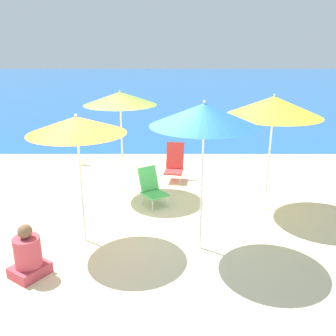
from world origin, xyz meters
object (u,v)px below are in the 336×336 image
at_px(beach_chair_red, 173,163).
at_px(person_seated_near, 27,256).
at_px(seagull, 82,160).
at_px(beach_umbrella_blue, 203,115).
at_px(beach_umbrella_orange, 75,125).
at_px(beach_chair_green, 150,187).
at_px(beach_umbrella_yellow, 272,106).
at_px(beach_umbrella_lime, 119,99).

height_order(beach_chair_red, person_seated_near, beach_chair_red).
bearing_deg(seagull, person_seated_near, -86.32).
distance_m(beach_umbrella_blue, person_seated_near, 3.17).
height_order(beach_umbrella_orange, beach_chair_green, beach_umbrella_orange).
xyz_separation_m(beach_umbrella_yellow, beach_chair_red, (-1.78, 1.67, -1.61)).
bearing_deg(seagull, beach_umbrella_yellow, -33.30).
bearing_deg(beach_umbrella_yellow, person_seated_near, -149.38).
distance_m(beach_umbrella_lime, beach_umbrella_orange, 2.26).
height_order(beach_umbrella_yellow, beach_chair_green, beach_umbrella_yellow).
height_order(beach_umbrella_yellow, beach_chair_red, beach_umbrella_yellow).
height_order(beach_umbrella_lime, beach_chair_red, beach_umbrella_lime).
xyz_separation_m(beach_umbrella_yellow, beach_umbrella_orange, (-3.32, -1.32, -0.07)).
relative_size(beach_chair_red, beach_chair_green, 1.15).
height_order(beach_umbrella_orange, seagull, beach_umbrella_orange).
relative_size(beach_umbrella_orange, seagull, 7.90).
distance_m(beach_chair_green, person_seated_near, 2.96).
distance_m(beach_umbrella_yellow, beach_chair_green, 2.81).
relative_size(beach_umbrella_blue, person_seated_near, 2.98).
bearing_deg(beach_umbrella_lime, beach_umbrella_yellow, -17.19).
bearing_deg(beach_umbrella_orange, beach_chair_green, 54.98).
bearing_deg(beach_umbrella_orange, beach_umbrella_blue, -7.31).
bearing_deg(seagull, beach_umbrella_blue, -57.18).
relative_size(beach_umbrella_lime, person_seated_near, 2.81).
bearing_deg(person_seated_near, beach_chair_red, 96.49).
relative_size(beach_umbrella_blue, beach_umbrella_orange, 1.11).
xyz_separation_m(beach_umbrella_orange, beach_chair_green, (1.04, 1.49, -1.57)).
xyz_separation_m(beach_umbrella_blue, beach_umbrella_yellow, (1.42, 1.56, -0.13)).
xyz_separation_m(beach_chair_red, person_seated_near, (-2.11, -3.97, -0.11)).
distance_m(beach_umbrella_yellow, beach_chair_red, 2.92).
bearing_deg(seagull, beach_umbrella_lime, -55.35).
xyz_separation_m(beach_chair_green, person_seated_near, (-1.62, -2.47, -0.08)).
height_order(beach_umbrella_blue, seagull, beach_umbrella_blue).
bearing_deg(beach_umbrella_yellow, beach_umbrella_lime, 162.81).
xyz_separation_m(beach_umbrella_orange, seagull, (-0.90, 4.08, -1.81)).
distance_m(person_seated_near, seagull, 5.08).
distance_m(beach_umbrella_lime, beach_chair_red, 2.13).
height_order(beach_chair_green, person_seated_near, person_seated_near).
relative_size(beach_umbrella_orange, person_seated_near, 2.68).
distance_m(beach_umbrella_blue, beach_umbrella_yellow, 2.11).
bearing_deg(beach_umbrella_yellow, beach_umbrella_blue, -132.41).
bearing_deg(beach_umbrella_lime, beach_chair_green, -48.20).
height_order(beach_chair_red, seagull, beach_chair_red).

